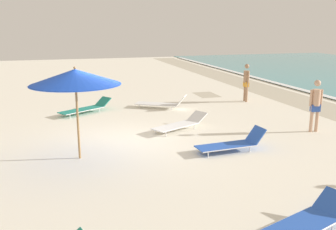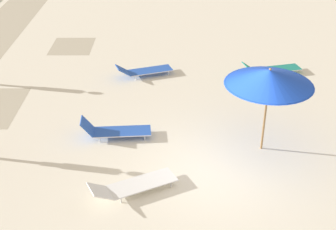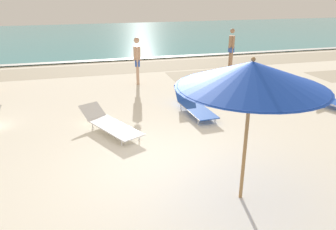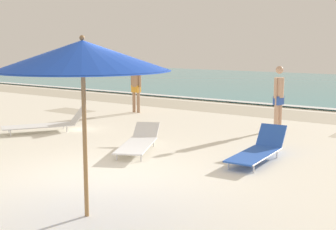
{
  "view_description": "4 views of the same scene",
  "coord_description": "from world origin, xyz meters",
  "px_view_note": "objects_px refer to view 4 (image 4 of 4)",
  "views": [
    {
      "loc": [
        10.82,
        -1.69,
        3.53
      ],
      "look_at": [
        0.75,
        1.28,
        0.99
      ],
      "focal_mm": 40.0,
      "sensor_mm": 36.0,
      "label": 1
    },
    {
      "loc": [
        -10.18,
        1.39,
        7.41
      ],
      "look_at": [
        0.87,
        1.39,
        1.13
      ],
      "focal_mm": 50.0,
      "sensor_mm": 36.0,
      "label": 2
    },
    {
      "loc": [
        -1.58,
        -5.64,
        3.44
      ],
      "look_at": [
        0.17,
        0.83,
        0.85
      ],
      "focal_mm": 35.0,
      "sensor_mm": 36.0,
      "label": 3
    },
    {
      "loc": [
        5.48,
        -5.67,
        2.39
      ],
      "look_at": [
        0.63,
        1.09,
        1.1
      ],
      "focal_mm": 50.0,
      "sensor_mm": 36.0,
      "label": 4
    }
  ],
  "objects_px": {
    "beachgoer_shoreline_child": "(279,94)",
    "sun_lounger_beside_umbrella": "(46,124)",
    "sun_lounger_mid_beach_solo": "(258,150)",
    "beachgoer_wading_adult": "(136,84)",
    "sun_lounger_near_water_right": "(139,142)",
    "beach_umbrella": "(83,56)"
  },
  "relations": [
    {
      "from": "beach_umbrella",
      "to": "sun_lounger_beside_umbrella",
      "type": "xyz_separation_m",
      "value": [
        -5.41,
        3.81,
        -2.0
      ]
    },
    {
      "from": "beachgoer_shoreline_child",
      "to": "sun_lounger_beside_umbrella",
      "type": "bearing_deg",
      "value": 136.73
    },
    {
      "from": "sun_lounger_mid_beach_solo",
      "to": "beachgoer_shoreline_child",
      "type": "xyz_separation_m",
      "value": [
        -1.05,
        3.55,
        0.78
      ]
    },
    {
      "from": "sun_lounger_mid_beach_solo",
      "to": "beachgoer_shoreline_child",
      "type": "relative_size",
      "value": 1.17
    },
    {
      "from": "sun_lounger_beside_umbrella",
      "to": "beachgoer_shoreline_child",
      "type": "height_order",
      "value": "beachgoer_shoreline_child"
    },
    {
      "from": "beach_umbrella",
      "to": "sun_lounger_beside_umbrella",
      "type": "bearing_deg",
      "value": 144.81
    },
    {
      "from": "beach_umbrella",
      "to": "beachgoer_wading_adult",
      "type": "bearing_deg",
      "value": 125.48
    },
    {
      "from": "sun_lounger_mid_beach_solo",
      "to": "beachgoer_shoreline_child",
      "type": "bearing_deg",
      "value": 102.49
    },
    {
      "from": "beach_umbrella",
      "to": "sun_lounger_near_water_right",
      "type": "distance_m",
      "value": 4.48
    },
    {
      "from": "beach_umbrella",
      "to": "beachgoer_shoreline_child",
      "type": "relative_size",
      "value": 1.41
    },
    {
      "from": "beach_umbrella",
      "to": "sun_lounger_near_water_right",
      "type": "relative_size",
      "value": 1.11
    },
    {
      "from": "sun_lounger_near_water_right",
      "to": "sun_lounger_beside_umbrella",
      "type": "bearing_deg",
      "value": 148.44
    },
    {
      "from": "beach_umbrella",
      "to": "sun_lounger_near_water_right",
      "type": "bearing_deg",
      "value": 118.83
    },
    {
      "from": "beach_umbrella",
      "to": "sun_lounger_beside_umbrella",
      "type": "relative_size",
      "value": 1.13
    },
    {
      "from": "sun_lounger_beside_umbrella",
      "to": "beachgoer_wading_adult",
      "type": "height_order",
      "value": "beachgoer_wading_adult"
    },
    {
      "from": "sun_lounger_mid_beach_solo",
      "to": "sun_lounger_near_water_right",
      "type": "bearing_deg",
      "value": -168.29
    },
    {
      "from": "beach_umbrella",
      "to": "beachgoer_shoreline_child",
      "type": "bearing_deg",
      "value": 93.16
    },
    {
      "from": "sun_lounger_mid_beach_solo",
      "to": "beachgoer_wading_adult",
      "type": "height_order",
      "value": "beachgoer_wading_adult"
    },
    {
      "from": "beachgoer_wading_adult",
      "to": "beachgoer_shoreline_child",
      "type": "height_order",
      "value": "same"
    },
    {
      "from": "beachgoer_shoreline_child",
      "to": "sun_lounger_near_water_right",
      "type": "bearing_deg",
      "value": 168.8
    },
    {
      "from": "sun_lounger_near_water_right",
      "to": "sun_lounger_mid_beach_solo",
      "type": "relative_size",
      "value": 1.09
    },
    {
      "from": "beachgoer_shoreline_child",
      "to": "sun_lounger_mid_beach_solo",
      "type": "bearing_deg",
      "value": -155.31
    }
  ]
}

